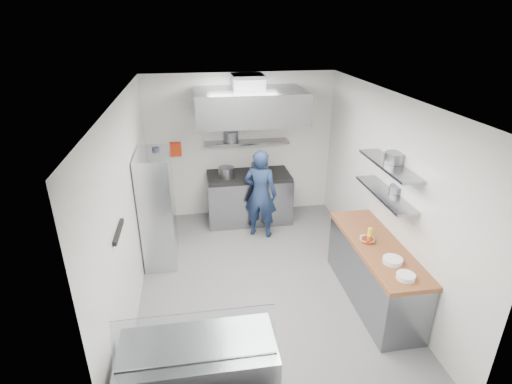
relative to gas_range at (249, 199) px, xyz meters
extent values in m
plane|color=#5D5D5F|center=(-0.10, -2.10, -0.45)|extent=(5.00, 5.00, 0.00)
plane|color=silver|center=(-0.10, -2.10, 2.35)|extent=(5.00, 5.00, 0.00)
cube|color=white|center=(-0.10, 0.40, 0.95)|extent=(3.60, 2.80, 0.02)
cube|color=white|center=(-0.10, -4.60, 0.95)|extent=(3.60, 2.80, 0.02)
cube|color=white|center=(-1.90, -2.10, 0.95)|extent=(2.80, 5.00, 0.02)
cube|color=white|center=(1.70, -2.10, 0.95)|extent=(2.80, 5.00, 0.02)
cube|color=gray|center=(0.00, 0.00, 0.00)|extent=(1.60, 0.80, 0.90)
cube|color=black|center=(0.00, 0.00, 0.48)|extent=(1.57, 0.78, 0.06)
cylinder|color=slate|center=(-0.43, -0.09, 0.61)|extent=(0.29, 0.29, 0.20)
cylinder|color=slate|center=(0.20, -0.07, 0.63)|extent=(0.32, 0.32, 0.24)
cube|color=gray|center=(0.00, 0.24, 1.07)|extent=(1.60, 0.30, 0.04)
cylinder|color=slate|center=(-0.29, 0.31, 1.18)|extent=(0.28, 0.28, 0.18)
cube|color=gray|center=(0.00, -0.18, 1.85)|extent=(1.90, 1.15, 0.55)
cube|color=slate|center=(0.00, 0.05, 2.23)|extent=(0.55, 0.55, 0.24)
cube|color=red|center=(-1.35, 0.34, 0.97)|extent=(0.22, 0.10, 0.26)
imported|color=#162543|center=(0.12, -0.64, 0.37)|extent=(0.71, 0.61, 1.65)
cube|color=silver|center=(-1.63, -1.16, 0.48)|extent=(0.50, 0.90, 1.85)
cube|color=white|center=(-1.63, -1.12, 0.35)|extent=(0.16, 0.20, 0.18)
cube|color=yellow|center=(-1.63, -0.84, 0.85)|extent=(0.15, 0.19, 0.17)
cylinder|color=black|center=(-1.58, -1.02, 1.35)|extent=(0.11, 0.11, 0.18)
cube|color=black|center=(-1.88, -3.00, 1.10)|extent=(0.04, 0.55, 0.05)
cube|color=gray|center=(1.38, -2.70, -0.03)|extent=(0.62, 2.00, 0.84)
cube|color=brown|center=(1.38, -2.70, 0.42)|extent=(0.65, 2.04, 0.06)
cylinder|color=white|center=(1.36, -3.48, 0.48)|extent=(0.22, 0.22, 0.06)
cylinder|color=white|center=(1.37, -3.15, 0.48)|extent=(0.25, 0.25, 0.06)
cylinder|color=#C35837|center=(1.26, -2.63, 0.48)|extent=(0.16, 0.16, 0.06)
cylinder|color=yellow|center=(1.31, -2.57, 0.54)|extent=(0.06, 0.06, 0.18)
imported|color=white|center=(1.26, -2.61, 0.47)|extent=(0.25, 0.25, 0.05)
cube|color=gray|center=(1.54, -2.40, 1.05)|extent=(0.30, 1.30, 0.04)
cube|color=gray|center=(1.54, -2.40, 1.47)|extent=(0.30, 1.30, 0.04)
cylinder|color=slate|center=(1.71, -2.42, 1.12)|extent=(0.22, 0.22, 0.10)
cylinder|color=slate|center=(1.62, -2.38, 1.56)|extent=(0.27, 0.27, 0.14)
cube|color=gray|center=(-1.08, -4.10, -0.03)|extent=(1.50, 0.70, 0.85)
cube|color=silver|center=(-1.08, -4.22, 0.62)|extent=(1.47, 0.19, 0.42)
camera|label=1|loc=(-0.98, -7.03, 3.27)|focal=28.00mm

